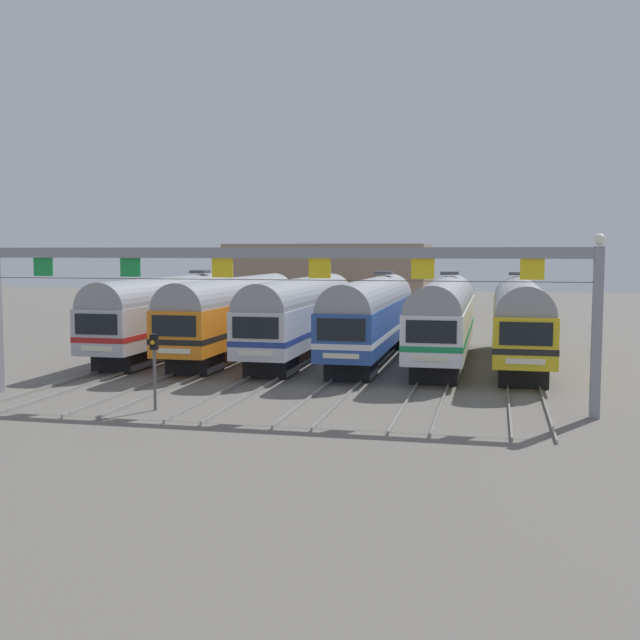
# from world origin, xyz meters

# --- Properties ---
(ground_plane) EXTENTS (160.00, 160.00, 0.00)m
(ground_plane) POSITION_xyz_m (0.00, 0.00, 0.00)
(ground_plane) COLOR slate
(track_bed) EXTENTS (22.19, 70.00, 0.15)m
(track_bed) POSITION_xyz_m (0.00, 17.00, 0.07)
(track_bed) COLOR gray
(track_bed) RESTS_ON ground
(commuter_train_stainless) EXTENTS (2.88, 18.06, 5.05)m
(commuter_train_stainless) POSITION_xyz_m (-10.34, -0.00, 2.69)
(commuter_train_stainless) COLOR #B2B5BA
(commuter_train_stainless) RESTS_ON ground
(commuter_train_orange) EXTENTS (2.88, 18.06, 4.77)m
(commuter_train_orange) POSITION_xyz_m (-6.21, -0.01, 2.69)
(commuter_train_orange) COLOR orange
(commuter_train_orange) RESTS_ON ground
(commuter_train_silver) EXTENTS (2.88, 18.06, 5.05)m
(commuter_train_silver) POSITION_xyz_m (-2.07, -0.00, 2.69)
(commuter_train_silver) COLOR silver
(commuter_train_silver) RESTS_ON ground
(commuter_train_blue) EXTENTS (2.88, 18.06, 5.05)m
(commuter_train_blue) POSITION_xyz_m (2.07, -0.00, 2.69)
(commuter_train_blue) COLOR #284C9E
(commuter_train_blue) RESTS_ON ground
(commuter_train_white) EXTENTS (2.88, 18.06, 5.05)m
(commuter_train_white) POSITION_xyz_m (6.21, -0.00, 2.69)
(commuter_train_white) COLOR white
(commuter_train_white) RESTS_ON ground
(commuter_train_yellow) EXTENTS (2.88, 18.06, 5.05)m
(commuter_train_yellow) POSITION_xyz_m (10.34, -0.00, 2.69)
(commuter_train_yellow) COLOR gold
(commuter_train_yellow) RESTS_ON ground
(catenary_gantry) EXTENTS (25.93, 0.44, 6.97)m
(catenary_gantry) POSITION_xyz_m (-0.00, -13.50, 5.35)
(catenary_gantry) COLOR gray
(catenary_gantry) RESTS_ON ground
(yard_signal_mast) EXTENTS (0.28, 0.35, 3.08)m
(yard_signal_mast) POSITION_xyz_m (-4.14, -15.78, 2.15)
(yard_signal_mast) COLOR #59595E
(yard_signal_mast) RESTS_ON ground
(maintenance_building) EXTENTS (19.63, 10.00, 7.01)m
(maintenance_building) POSITION_xyz_m (-7.26, 32.74, 3.51)
(maintenance_building) COLOR gray
(maintenance_building) RESTS_ON ground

